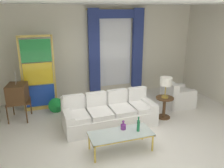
% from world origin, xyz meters
% --- Properties ---
extents(ground_plane, '(16.00, 16.00, 0.00)m').
position_xyz_m(ground_plane, '(0.00, 0.00, 0.00)').
color(ground_plane, white).
extents(wall_rear, '(8.00, 0.12, 3.00)m').
position_xyz_m(wall_rear, '(0.00, 3.06, 1.50)').
color(wall_rear, silver).
rests_on(wall_rear, ground).
extents(ceiling_slab, '(8.00, 7.60, 0.04)m').
position_xyz_m(ceiling_slab, '(0.00, 0.80, 3.02)').
color(ceiling_slab, white).
extents(curtained_window, '(2.00, 0.17, 2.70)m').
position_xyz_m(curtained_window, '(0.76, 2.89, 1.74)').
color(curtained_window, white).
rests_on(curtained_window, ground).
extents(couch_white_long, '(2.36, 0.98, 0.86)m').
position_xyz_m(couch_white_long, '(-0.19, 0.77, 0.31)').
color(couch_white_long, white).
rests_on(couch_white_long, ground).
extents(coffee_table, '(1.33, 0.57, 0.41)m').
position_xyz_m(coffee_table, '(-0.31, -0.44, 0.37)').
color(coffee_table, silver).
rests_on(coffee_table, ground).
extents(bottle_blue_decanter, '(0.12, 0.12, 0.21)m').
position_xyz_m(bottle_blue_decanter, '(-0.20, -0.30, 0.48)').
color(bottle_blue_decanter, '#753384').
rests_on(bottle_blue_decanter, coffee_table).
extents(bottle_crystal_tall, '(0.06, 0.06, 0.34)m').
position_xyz_m(bottle_crystal_tall, '(0.07, -0.48, 0.55)').
color(bottle_crystal_tall, '#196B3D').
rests_on(bottle_crystal_tall, coffee_table).
extents(vintage_tv, '(0.62, 0.68, 1.35)m').
position_xyz_m(vintage_tv, '(-2.40, 1.82, 0.73)').
color(vintage_tv, brown).
rests_on(vintage_tv, ground).
extents(armchair_white, '(0.85, 0.85, 0.80)m').
position_xyz_m(armchair_white, '(2.16, 1.28, 0.29)').
color(armchair_white, white).
rests_on(armchair_white, ground).
extents(stained_glass_divider, '(0.95, 0.05, 2.20)m').
position_xyz_m(stained_glass_divider, '(-1.82, 2.31, 1.06)').
color(stained_glass_divider, gold).
rests_on(stained_glass_divider, ground).
extents(peacock_figurine, '(0.44, 0.60, 0.50)m').
position_xyz_m(peacock_figurine, '(-1.41, 1.87, 0.22)').
color(peacock_figurine, beige).
rests_on(peacock_figurine, ground).
extents(round_side_table, '(0.48, 0.48, 0.59)m').
position_xyz_m(round_side_table, '(1.37, 0.66, 0.36)').
color(round_side_table, brown).
rests_on(round_side_table, ground).
extents(table_lamp_brass, '(0.32, 0.32, 0.57)m').
position_xyz_m(table_lamp_brass, '(1.37, 0.66, 1.03)').
color(table_lamp_brass, '#B29338').
rests_on(table_lamp_brass, round_side_table).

